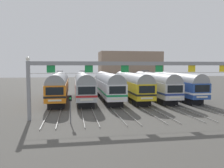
{
  "coord_description": "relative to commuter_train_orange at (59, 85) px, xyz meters",
  "views": [
    {
      "loc": [
        -8.0,
        -39.95,
        6.05
      ],
      "look_at": [
        -1.33,
        -0.01,
        2.79
      ],
      "focal_mm": 37.55,
      "sensor_mm": 36.0,
      "label": 1
    }
  ],
  "objects": [
    {
      "name": "catenary_gantry",
      "position": [
        10.38,
        -13.5,
        2.67
      ],
      "size": [
        26.0,
        0.44,
        6.97
      ],
      "color": "gray",
      "rests_on": "ground"
    },
    {
      "name": "commuter_train_orange",
      "position": [
        0.0,
        0.0,
        0.0
      ],
      "size": [
        2.88,
        18.06,
        5.05
      ],
      "color": "orange",
      "rests_on": "ground"
    },
    {
      "name": "track_bed",
      "position": [
        10.38,
        17.0,
        -2.61
      ],
      "size": [
        22.27,
        70.0,
        0.15
      ],
      "color": "gray",
      "rests_on": "ground"
    },
    {
      "name": "commuter_train_blue",
      "position": [
        20.76,
        -0.0,
        -0.0
      ],
      "size": [
        2.88,
        18.06,
        4.77
      ],
      "color": "#284C9E",
      "rests_on": "ground"
    },
    {
      "name": "commuter_train_white",
      "position": [
        8.3,
        -0.0,
        -0.0
      ],
      "size": [
        2.88,
        18.06,
        4.77
      ],
      "color": "white",
      "rests_on": "ground"
    },
    {
      "name": "commuter_train_silver",
      "position": [
        16.61,
        0.0,
        0.0
      ],
      "size": [
        2.88,
        18.06,
        5.05
      ],
      "color": "silver",
      "rests_on": "ground"
    },
    {
      "name": "maintenance_building",
      "position": [
        21.72,
        38.87,
        2.61
      ],
      "size": [
        20.74,
        10.0,
        10.59
      ],
      "primitive_type": "cube",
      "color": "gray",
      "rests_on": "ground"
    },
    {
      "name": "yard_signal_mast",
      "position": [
        2.08,
        -15.7,
        -0.58
      ],
      "size": [
        0.28,
        0.35,
        3.02
      ],
      "color": "#59595E",
      "rests_on": "ground"
    },
    {
      "name": "commuter_train_yellow",
      "position": [
        12.46,
        0.0,
        0.0
      ],
      "size": [
        2.88,
        18.06,
        5.05
      ],
      "color": "gold",
      "rests_on": "ground"
    },
    {
      "name": "commuter_train_stainless",
      "position": [
        4.15,
        0.0,
        0.0
      ],
      "size": [
        2.88,
        18.06,
        5.05
      ],
      "color": "#B2B5BA",
      "rests_on": "ground"
    },
    {
      "name": "ground_plane",
      "position": [
        10.38,
        0.0,
        -2.69
      ],
      "size": [
        160.0,
        160.0,
        0.0
      ],
      "primitive_type": "plane",
      "color": "#4C4944"
    }
  ]
}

